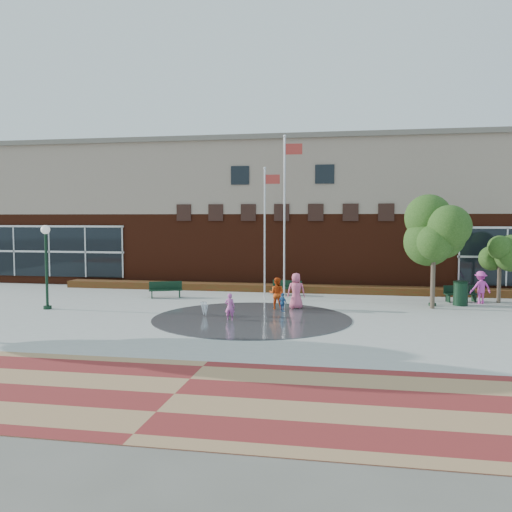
% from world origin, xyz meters
% --- Properties ---
extents(ground, '(120.00, 120.00, 0.00)m').
position_xyz_m(ground, '(0.00, 0.00, 0.00)').
color(ground, '#666056').
rests_on(ground, ground).
extents(plaza_concrete, '(46.00, 18.00, 0.01)m').
position_xyz_m(plaza_concrete, '(0.00, 4.00, 0.00)').
color(plaza_concrete, '#A8A8A0').
rests_on(plaza_concrete, ground).
extents(paver_band, '(46.00, 6.00, 0.01)m').
position_xyz_m(paver_band, '(0.00, -7.00, 0.00)').
color(paver_band, maroon).
rests_on(paver_band, ground).
extents(splash_pad, '(8.40, 8.40, 0.01)m').
position_xyz_m(splash_pad, '(0.00, 3.00, 0.00)').
color(splash_pad, '#383A3D').
rests_on(splash_pad, ground).
extents(library_building, '(44.40, 10.40, 9.20)m').
position_xyz_m(library_building, '(0.00, 17.48, 4.64)').
color(library_building, '#4C1C0E').
rests_on(library_building, ground).
extents(flower_bed, '(26.00, 1.20, 0.40)m').
position_xyz_m(flower_bed, '(0.00, 11.60, 0.00)').
color(flower_bed, maroon).
rests_on(flower_bed, ground).
extents(flagpole_left, '(1.02, 0.20, 8.67)m').
position_xyz_m(flagpole_left, '(0.58, 9.60, 4.83)').
color(flagpole_left, silver).
rests_on(flagpole_left, ground).
extents(flagpole_right, '(0.85, 0.14, 6.89)m').
position_xyz_m(flagpole_right, '(-0.32, 8.54, 3.85)').
color(flagpole_right, silver).
rests_on(flagpole_right, ground).
extents(lamp_left, '(0.42, 0.42, 3.93)m').
position_xyz_m(lamp_left, '(-9.84, 3.65, 2.44)').
color(lamp_left, black).
rests_on(lamp_left, ground).
extents(lamp_right, '(0.40, 0.40, 3.74)m').
position_xyz_m(lamp_right, '(7.98, 7.79, 2.32)').
color(lamp_right, black).
rests_on(lamp_right, ground).
extents(bench_left, '(1.80, 1.09, 0.88)m').
position_xyz_m(bench_left, '(-5.63, 8.07, 0.28)').
color(bench_left, black).
rests_on(bench_left, ground).
extents(bench_mid, '(1.68, 0.63, 0.83)m').
position_xyz_m(bench_mid, '(0.59, 10.15, 0.27)').
color(bench_mid, black).
rests_on(bench_mid, ground).
extents(bench_right, '(1.74, 0.95, 0.84)m').
position_xyz_m(bench_right, '(9.58, 9.39, 0.27)').
color(bench_right, black).
rests_on(bench_right, ground).
extents(trash_can, '(0.73, 0.73, 1.20)m').
position_xyz_m(trash_can, '(9.35, 8.21, 0.61)').
color(trash_can, black).
rests_on(trash_can, ground).
extents(tree_mid, '(3.02, 3.02, 5.09)m').
position_xyz_m(tree_mid, '(7.87, 7.02, 3.71)').
color(tree_mid, '#45372B').
rests_on(tree_mid, ground).
extents(tree_small_right, '(2.12, 2.12, 3.62)m').
position_xyz_m(tree_small_right, '(11.39, 9.39, 2.64)').
color(tree_small_right, '#45372B').
rests_on(tree_small_right, ground).
extents(water_jet_a, '(0.31, 0.31, 0.60)m').
position_xyz_m(water_jet_a, '(-2.14, 3.14, 0.00)').
color(water_jet_a, white).
rests_on(water_jet_a, ground).
extents(water_jet_b, '(0.22, 0.22, 0.50)m').
position_xyz_m(water_jet_b, '(-2.02, 3.04, 0.00)').
color(water_jet_b, white).
rests_on(water_jet_b, ground).
extents(child_splash, '(0.43, 0.30, 1.15)m').
position_xyz_m(child_splash, '(-0.82, 2.44, 0.58)').
color(child_splash, '#CB55A8').
rests_on(child_splash, ground).
extents(adult_red, '(0.80, 0.67, 1.51)m').
position_xyz_m(adult_red, '(0.71, 5.48, 0.75)').
color(adult_red, '#D54711').
rests_on(adult_red, ground).
extents(adult_pink, '(0.88, 0.62, 1.70)m').
position_xyz_m(adult_pink, '(1.58, 5.82, 0.85)').
color(adult_pink, '#E96086').
rests_on(adult_pink, ground).
extents(child_blue, '(0.53, 0.50, 0.88)m').
position_xyz_m(child_blue, '(1.08, 4.82, 0.44)').
color(child_blue, '#2E64A0').
rests_on(child_blue, ground).
extents(person_bench, '(1.19, 0.88, 1.64)m').
position_xyz_m(person_bench, '(10.43, 9.00, 0.82)').
color(person_bench, '#E541BC').
rests_on(person_bench, ground).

